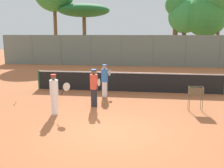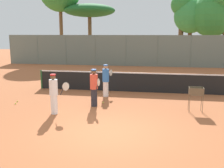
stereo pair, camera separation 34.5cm
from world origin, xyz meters
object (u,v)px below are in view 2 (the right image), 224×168
Objects in this scene: player_red_cap at (106,80)px; ball_cart at (196,93)px; tennis_net at (129,82)px; player_white_outfit at (94,87)px; parked_car at (106,56)px; player_yellow_shirt at (54,93)px.

player_red_cap is 1.59× the size of ball_cart.
player_red_cap is (-1.04, -1.30, 0.29)m from tennis_net.
player_red_cap is (0.16, 1.86, -0.01)m from player_white_outfit.
player_white_outfit is at bearing -164.27° from player_red_cap.
parked_car is (-7.16, 17.65, -0.12)m from ball_cart.
player_red_cap is 15.97m from parked_car.
player_yellow_shirt is at bearing -85.17° from parked_car.
player_red_cap reaches higher than parked_car.
tennis_net is at bearing 133.12° from ball_cart.
player_yellow_shirt is at bearing -79.20° from player_white_outfit.
tennis_net is 6.35× the size of player_red_cap.
parked_car is (-3.05, 15.67, -0.18)m from player_red_cap.
tennis_net is 6.27× the size of player_white_outfit.
ball_cart is at bearing -95.14° from player_red_cap.
parked_car is (-1.60, 18.88, -0.17)m from player_yellow_shirt.
ball_cart is at bearing 53.14° from player_white_outfit.
ball_cart is at bearing 16.02° from player_yellow_shirt.
tennis_net is 4.49m from ball_cart.
player_red_cap is at bearing -128.72° from tennis_net.
parked_car is (-4.09, 14.38, 0.10)m from tennis_net.
ball_cart is 0.24× the size of parked_car.
tennis_net reaches higher than ball_cart.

